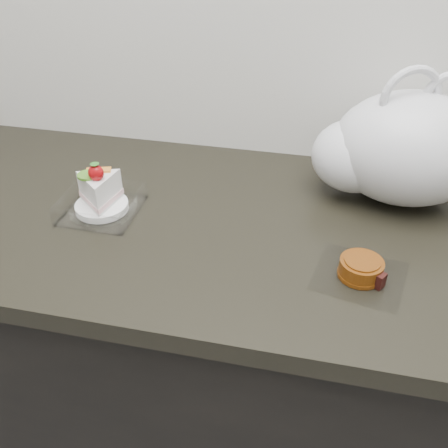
# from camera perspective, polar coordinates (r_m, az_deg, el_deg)

# --- Properties ---
(counter) EXTENTS (2.04, 0.64, 0.90)m
(counter) POSITION_cam_1_polar(r_m,az_deg,el_deg) (1.30, 5.91, -16.61)
(counter) COLOR black
(counter) RESTS_ON ground
(cake_tray) EXTENTS (0.15, 0.15, 0.12)m
(cake_tray) POSITION_cam_1_polar(r_m,az_deg,el_deg) (1.04, -13.93, 2.87)
(cake_tray) COLOR white
(cake_tray) RESTS_ON counter
(mooncake_wrap) EXTENTS (0.18, 0.17, 0.04)m
(mooncake_wrap) POSITION_cam_1_polar(r_m,az_deg,el_deg) (0.89, 15.42, -5.10)
(mooncake_wrap) COLOR white
(mooncake_wrap) RESTS_ON counter
(plastic_bag) EXTENTS (0.39, 0.31, 0.29)m
(plastic_bag) POSITION_cam_1_polar(r_m,az_deg,el_deg) (1.08, 19.33, 8.06)
(plastic_bag) COLOR silver
(plastic_bag) RESTS_ON counter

